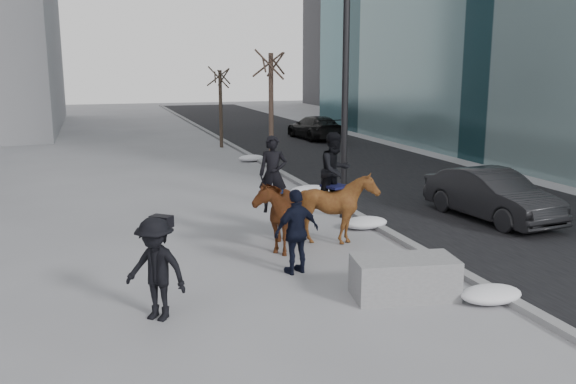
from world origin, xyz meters
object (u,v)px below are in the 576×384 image
object	(u,v)px
mounted_left	(275,207)
mounted_right	(336,199)
planter	(404,278)
car_near	(492,195)

from	to	relation	value
mounted_left	mounted_right	bearing A→B (deg)	-3.30
planter	mounted_right	world-z (taller)	mounted_right
planter	mounted_right	bearing A→B (deg)	87.84
planter	car_near	xyz separation A→B (m)	(5.07, 4.43, 0.32)
car_near	mounted_right	size ratio (longest dim) A/B	1.59
planter	mounted_left	distance (m)	4.02
car_near	mounted_left	bearing A→B (deg)	179.58
mounted_right	planter	bearing A→B (deg)	-92.16
mounted_left	mounted_right	distance (m)	1.51
planter	mounted_right	distance (m)	3.71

